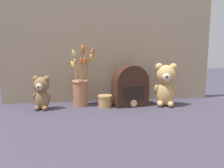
% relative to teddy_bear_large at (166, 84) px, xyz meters
% --- Properties ---
extents(ground_plane, '(4.00, 4.00, 0.00)m').
position_rel_teddy_bear_large_xyz_m(ground_plane, '(-0.30, -0.00, -0.13)').
color(ground_plane, '#3D3847').
extents(backdrop_wall, '(1.28, 0.02, 0.64)m').
position_rel_teddy_bear_large_xyz_m(backdrop_wall, '(-0.30, 0.17, 0.19)').
color(backdrop_wall, gray).
rests_on(backdrop_wall, ground).
extents(teddy_bear_large, '(0.14, 0.12, 0.24)m').
position_rel_teddy_bear_large_xyz_m(teddy_bear_large, '(0.00, 0.00, 0.00)').
color(teddy_bear_large, tan).
rests_on(teddy_bear_large, ground).
extents(teddy_bear_medium, '(0.10, 0.09, 0.18)m').
position_rel_teddy_bear_large_xyz_m(teddy_bear_medium, '(-0.69, 0.01, -0.03)').
color(teddy_bear_medium, olive).
rests_on(teddy_bear_medium, ground).
extents(flower_vase, '(0.15, 0.16, 0.35)m').
position_rel_teddy_bear_large_xyz_m(flower_vase, '(-0.48, 0.07, -0.02)').
color(flower_vase, '#AD7047').
rests_on(flower_vase, ground).
extents(vintage_radio, '(0.21, 0.14, 0.23)m').
position_rel_teddy_bear_large_xyz_m(vintage_radio, '(-0.20, 0.04, -0.02)').
color(vintage_radio, '#381E14').
rests_on(vintage_radio, ground).
extents(decorative_tin_tall, '(0.08, 0.08, 0.07)m').
position_rel_teddy_bear_large_xyz_m(decorative_tin_tall, '(-0.35, 0.02, -0.09)').
color(decorative_tin_tall, tan).
rests_on(decorative_tin_tall, ground).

